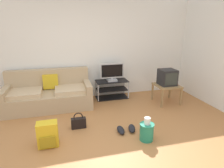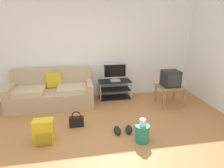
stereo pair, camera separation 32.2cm
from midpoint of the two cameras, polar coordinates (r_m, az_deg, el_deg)
ground_plane at (r=3.40m, az=-5.79°, el=-18.16°), size 9.00×9.80×0.02m
wall_back at (r=5.24m, az=-10.68°, el=10.38°), size 9.00×0.10×2.70m
couch at (r=5.00m, az=-19.86°, el=-2.90°), size 2.00×0.91×0.88m
tv_stand at (r=5.29m, az=-1.82°, el=-1.58°), size 0.86×0.42×0.49m
flat_tv at (r=5.13m, az=-1.81°, el=3.43°), size 0.63×0.22×0.48m
side_table at (r=5.06m, az=14.17°, el=-1.01°), size 0.58×0.58×0.48m
crt_tv at (r=5.00m, az=14.30°, el=1.93°), size 0.40×0.38×0.39m
backpack at (r=3.51m, az=-21.07°, el=-13.82°), size 0.33×0.27×0.43m
handbag at (r=3.92m, az=-12.24°, el=-11.11°), size 0.29×0.11×0.33m
cleaning_bucket at (r=3.48m, az=7.54°, el=-13.55°), size 0.25×0.25×0.43m
sneakers_pair at (r=3.76m, az=1.74°, el=-13.27°), size 0.39×0.31×0.09m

